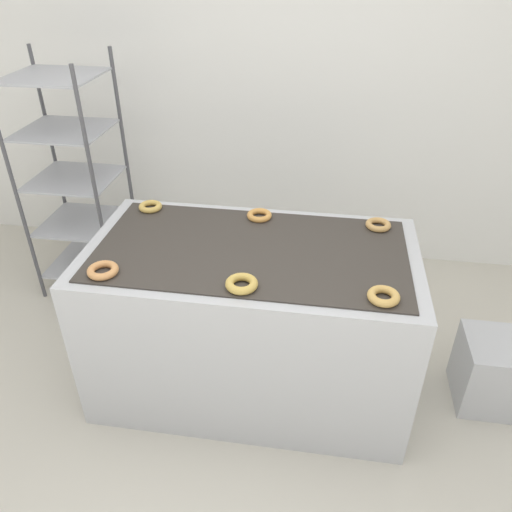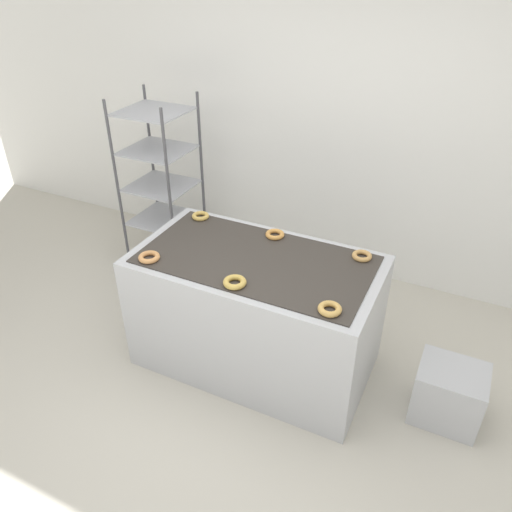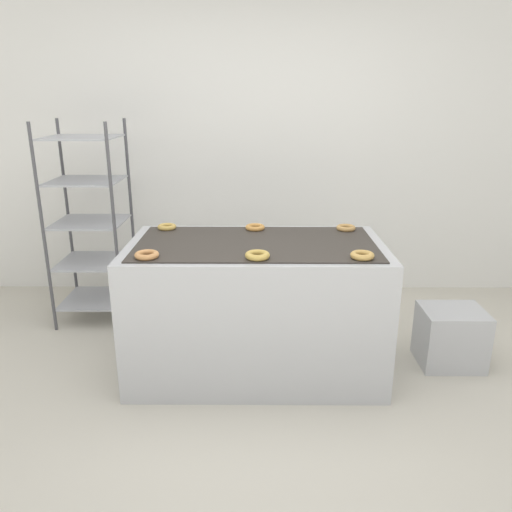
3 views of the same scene
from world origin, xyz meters
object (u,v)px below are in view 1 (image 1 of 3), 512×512
Objects in this scene: baking_rack_cart at (75,179)px; donut_far_right at (378,225)px; donut_near_center at (242,284)px; donut_far_left at (150,207)px; donut_near_left at (103,270)px; donut_far_center at (259,215)px; donut_near_right at (384,296)px; glaze_bin at (499,372)px; fryer_machine at (252,320)px.

baking_rack_cart is 12.25× the size of donut_far_right.
donut_far_left is at bearing 134.33° from donut_near_center.
donut_near_center reaches higher than donut_near_left.
baking_rack_cart reaches higher than donut_near_left.
baking_rack_cart is 1.35m from donut_far_center.
donut_near_left is 0.99× the size of donut_near_center.
donut_near_right reaches higher than donut_far_right.
donut_near_center reaches higher than glaze_bin.
donut_far_center is at bearing 134.26° from donut_near_right.
donut_near_left is at bearing -58.10° from baking_rack_cart.
fryer_machine is 0.80m from donut_near_left.
donut_far_left and donut_far_center have the same top height.
donut_near_center is (1.28, -1.08, 0.09)m from baking_rack_cart.
donut_far_left is (-0.61, 0.62, -0.00)m from donut_near_center.
baking_rack_cart reaches higher than glaze_bin.
fryer_machine is 1.02× the size of baking_rack_cart.
donut_far_left is at bearing 152.43° from donut_near_right.
glaze_bin is at bearing 2.71° from fryer_machine.
donut_far_center is 1.02× the size of donut_far_right.
glaze_bin is (2.55, -0.72, -0.59)m from baking_rack_cart.
donut_near_right is (0.58, -0.30, 0.44)m from fryer_machine.
donut_far_right is at bearing -0.82° from donut_far_center.
donut_far_right reaches higher than fryer_machine.
baking_rack_cart is 2.71m from glaze_bin.
glaze_bin is at bearing -19.08° from donut_far_right.
baking_rack_cart is 1.68m from donut_near_center.
baking_rack_cart is at bearing 149.75° from donut_near_right.
donut_far_left is 1.19m from donut_far_right.
donut_far_right is (-0.69, 0.24, 0.68)m from glaze_bin.
baking_rack_cart reaches higher than donut_far_right.
baking_rack_cart is 1.27m from donut_near_left.
donut_near_left reaches higher than donut_far_left.
donut_near_center is (0.61, -0.01, 0.00)m from donut_near_left.
donut_near_right is 1.06× the size of donut_far_left.
donut_far_left is 0.59m from donut_far_center.
donut_far_center is (1.26, -0.47, 0.09)m from baking_rack_cart.
baking_rack_cart is 0.82m from donut_far_left.
donut_near_center is 1.07× the size of donut_far_center.
donut_near_right reaches higher than donut_far_center.
donut_far_center is at bearing 179.18° from donut_far_right.
donut_near_center is 1.05× the size of donut_near_right.
glaze_bin is 1.04m from donut_near_right.
donut_far_right is (0.60, -0.01, -0.00)m from donut_far_center.
fryer_machine is at bearing 91.93° from donut_near_center.
donut_far_right is at bearing 26.65° from fryer_machine.
baking_rack_cart reaches higher than donut_near_center.
donut_far_left is 0.98× the size of donut_far_right.
baking_rack_cart is at bearing 165.49° from donut_far_right.
donut_near_left is (-1.88, -0.36, 0.68)m from glaze_bin.
donut_near_right is at bearing -152.58° from glaze_bin.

